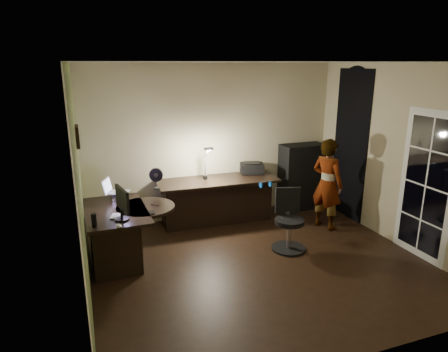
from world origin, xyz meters
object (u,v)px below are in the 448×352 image
object	(u,v)px
monitor	(121,208)
person	(327,184)
desk_left	(118,235)
office_chair	(290,221)
cabinet	(302,176)
desk_right	(218,201)

from	to	relation	value
monitor	person	bearing A→B (deg)	-3.97
desk_left	office_chair	distance (m)	2.47
cabinet	person	distance (m)	1.01
desk_right	person	bearing A→B (deg)	-25.10
office_chair	person	distance (m)	1.16
desk_left	monitor	bearing A→B (deg)	-84.69
person	monitor	bearing A→B (deg)	75.38
desk_left	monitor	distance (m)	0.68
desk_right	cabinet	xyz separation A→B (m)	(1.74, 0.16, 0.23)
cabinet	monitor	distance (m)	3.76
monitor	desk_left	bearing A→B (deg)	84.96
desk_right	cabinet	bearing A→B (deg)	7.28
desk_left	desk_right	xyz separation A→B (m)	(1.78, 0.86, 0.01)
desk_left	person	world-z (taller)	person
desk_right	monitor	distance (m)	2.21
office_chair	person	bearing A→B (deg)	46.12
office_chair	monitor	bearing A→B (deg)	-165.17
monitor	office_chair	distance (m)	2.42
desk_right	monitor	xyz separation A→B (m)	(-1.73, -1.27, 0.53)
desk_left	office_chair	world-z (taller)	office_chair
cabinet	office_chair	world-z (taller)	cabinet
desk_right	office_chair	xyz separation A→B (m)	(0.64, -1.37, 0.07)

